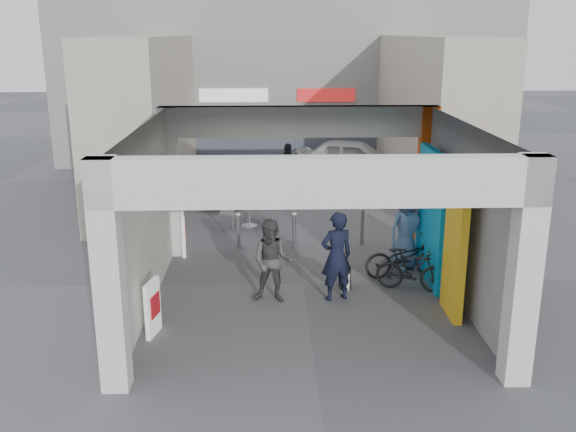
{
  "coord_description": "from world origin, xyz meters",
  "views": [
    {
      "loc": [
        -0.71,
        -12.61,
        5.14
      ],
      "look_at": [
        -0.29,
        1.0,
        1.2
      ],
      "focal_mm": 40.0,
      "sensor_mm": 36.0,
      "label": 1
    }
  ],
  "objects_px": {
    "produce_stand": "(221,198)",
    "man_crates": "(288,170)",
    "cafe_set": "(245,212)",
    "bicycle_rear": "(412,270)",
    "man_elderly": "(407,229)",
    "man_with_dog": "(337,256)",
    "bicycle_front": "(404,257)",
    "border_collie": "(346,278)",
    "white_van": "(354,159)",
    "man_back_turned": "(272,261)"
  },
  "relations": [
    {
      "from": "man_back_turned",
      "to": "man_crates",
      "type": "relative_size",
      "value": 0.96
    },
    {
      "from": "man_with_dog",
      "to": "white_van",
      "type": "bearing_deg",
      "value": -117.75
    },
    {
      "from": "border_collie",
      "to": "bicycle_front",
      "type": "bearing_deg",
      "value": 24.68
    },
    {
      "from": "bicycle_front",
      "to": "man_back_turned",
      "type": "bearing_deg",
      "value": 104.63
    },
    {
      "from": "cafe_set",
      "to": "man_elderly",
      "type": "xyz_separation_m",
      "value": [
        3.72,
        -3.57,
        0.59
      ]
    },
    {
      "from": "border_collie",
      "to": "bicycle_rear",
      "type": "distance_m",
      "value": 1.36
    },
    {
      "from": "man_with_dog",
      "to": "bicycle_front",
      "type": "height_order",
      "value": "man_with_dog"
    },
    {
      "from": "produce_stand",
      "to": "man_back_turned",
      "type": "relative_size",
      "value": 0.73
    },
    {
      "from": "man_back_turned",
      "to": "white_van",
      "type": "bearing_deg",
      "value": 85.38
    },
    {
      "from": "man_elderly",
      "to": "man_with_dog",
      "type": "bearing_deg",
      "value": -157.14
    },
    {
      "from": "border_collie",
      "to": "man_back_turned",
      "type": "height_order",
      "value": "man_back_turned"
    },
    {
      "from": "bicycle_front",
      "to": "bicycle_rear",
      "type": "height_order",
      "value": "bicycle_front"
    },
    {
      "from": "bicycle_front",
      "to": "white_van",
      "type": "xyz_separation_m",
      "value": [
        0.19,
        9.77,
        0.25
      ]
    },
    {
      "from": "cafe_set",
      "to": "bicycle_rear",
      "type": "bearing_deg",
      "value": -54.05
    },
    {
      "from": "produce_stand",
      "to": "man_elderly",
      "type": "relative_size",
      "value": 0.67
    },
    {
      "from": "bicycle_rear",
      "to": "man_crates",
      "type": "bearing_deg",
      "value": 34.55
    },
    {
      "from": "cafe_set",
      "to": "man_back_turned",
      "type": "bearing_deg",
      "value": -82.49
    },
    {
      "from": "white_van",
      "to": "produce_stand",
      "type": "bearing_deg",
      "value": 146.58
    },
    {
      "from": "man_back_turned",
      "to": "bicycle_rear",
      "type": "distance_m",
      "value": 2.92
    },
    {
      "from": "bicycle_rear",
      "to": "man_back_turned",
      "type": "bearing_deg",
      "value": 117.5
    },
    {
      "from": "man_elderly",
      "to": "man_crates",
      "type": "height_order",
      "value": "man_elderly"
    },
    {
      "from": "man_back_turned",
      "to": "bicycle_rear",
      "type": "height_order",
      "value": "man_back_turned"
    },
    {
      "from": "bicycle_front",
      "to": "man_with_dog",
      "type": "bearing_deg",
      "value": 117.41
    },
    {
      "from": "man_back_turned",
      "to": "man_with_dog",
      "type": "bearing_deg",
      "value": 13.66
    },
    {
      "from": "cafe_set",
      "to": "man_elderly",
      "type": "distance_m",
      "value": 5.19
    },
    {
      "from": "border_collie",
      "to": "white_van",
      "type": "distance_m",
      "value": 10.52
    },
    {
      "from": "produce_stand",
      "to": "man_crates",
      "type": "height_order",
      "value": "man_crates"
    },
    {
      "from": "border_collie",
      "to": "bicycle_rear",
      "type": "height_order",
      "value": "bicycle_rear"
    },
    {
      "from": "produce_stand",
      "to": "man_with_dog",
      "type": "height_order",
      "value": "man_with_dog"
    },
    {
      "from": "man_back_turned",
      "to": "bicycle_rear",
      "type": "bearing_deg",
      "value": 20.0
    },
    {
      "from": "man_back_turned",
      "to": "white_van",
      "type": "distance_m",
      "value": 11.39
    },
    {
      "from": "produce_stand",
      "to": "man_with_dog",
      "type": "xyz_separation_m",
      "value": [
        2.76,
        -6.85,
        0.58
      ]
    },
    {
      "from": "man_with_dog",
      "to": "white_van",
      "type": "xyz_separation_m",
      "value": [
        1.78,
        10.91,
        -0.19
      ]
    },
    {
      "from": "man_crates",
      "to": "white_van",
      "type": "bearing_deg",
      "value": -120.45
    },
    {
      "from": "man_with_dog",
      "to": "bicycle_front",
      "type": "distance_m",
      "value": 2.01
    },
    {
      "from": "cafe_set",
      "to": "man_crates",
      "type": "relative_size",
      "value": 0.84
    },
    {
      "from": "man_elderly",
      "to": "bicycle_rear",
      "type": "distance_m",
      "value": 1.43
    },
    {
      "from": "man_elderly",
      "to": "bicycle_front",
      "type": "height_order",
      "value": "man_elderly"
    },
    {
      "from": "border_collie",
      "to": "white_van",
      "type": "relative_size",
      "value": 0.14
    },
    {
      "from": "produce_stand",
      "to": "cafe_set",
      "type": "bearing_deg",
      "value": -86.21
    },
    {
      "from": "produce_stand",
      "to": "man_crates",
      "type": "distance_m",
      "value": 2.57
    },
    {
      "from": "produce_stand",
      "to": "man_with_dog",
      "type": "bearing_deg",
      "value": -91.6
    },
    {
      "from": "cafe_set",
      "to": "man_with_dog",
      "type": "bearing_deg",
      "value": -69.68
    },
    {
      "from": "produce_stand",
      "to": "man_back_turned",
      "type": "xyz_separation_m",
      "value": [
        1.5,
        -6.91,
        0.52
      ]
    },
    {
      "from": "produce_stand",
      "to": "man_with_dog",
      "type": "distance_m",
      "value": 7.41
    },
    {
      "from": "cafe_set",
      "to": "bicycle_rear",
      "type": "height_order",
      "value": "bicycle_rear"
    },
    {
      "from": "man_with_dog",
      "to": "man_crates",
      "type": "distance_m",
      "value": 8.28
    },
    {
      "from": "cafe_set",
      "to": "bicycle_front",
      "type": "distance_m",
      "value": 5.48
    },
    {
      "from": "man_crates",
      "to": "bicycle_rear",
      "type": "bearing_deg",
      "value": 118.56
    },
    {
      "from": "man_crates",
      "to": "bicycle_rear",
      "type": "distance_m",
      "value": 8.19
    }
  ]
}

